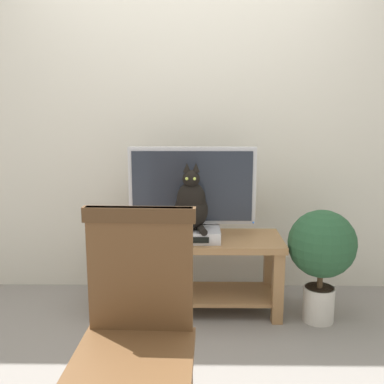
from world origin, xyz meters
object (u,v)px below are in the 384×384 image
(wooden_chair, at_px, (137,322))
(media_box, at_px, (191,234))
(tv, at_px, (192,189))
(cat, at_px, (191,205))
(tv_stand, at_px, (192,261))
(book_stack, at_px, (130,233))
(potted_plant, at_px, (322,250))

(wooden_chair, bearing_deg, media_box, 81.28)
(tv, xyz_separation_m, cat, (-0.00, -0.13, -0.07))
(tv_stand, height_order, media_box, media_box)
(cat, relative_size, book_stack, 1.75)
(tv_stand, bearing_deg, media_box, -95.88)
(book_stack, bearing_deg, wooden_chair, -80.35)
(book_stack, bearing_deg, media_box, -5.64)
(cat, xyz_separation_m, book_stack, (-0.41, 0.05, -0.21))
(potted_plant, bearing_deg, book_stack, 173.53)
(tv, distance_m, book_stack, 0.51)
(media_box, distance_m, wooden_chair, 1.27)
(wooden_chair, relative_size, book_stack, 3.96)
(tv, height_order, media_box, tv)
(media_box, xyz_separation_m, wooden_chair, (-0.19, -1.25, 0.02))
(cat, bearing_deg, media_box, 95.16)
(media_box, bearing_deg, book_stack, 174.36)
(tv_stand, height_order, book_stack, book_stack)
(book_stack, bearing_deg, potted_plant, -6.47)
(tv_stand, distance_m, cat, 0.41)
(tv, height_order, book_stack, tv)
(cat, xyz_separation_m, wooden_chair, (-0.19, -1.24, -0.19))
(media_box, distance_m, cat, 0.20)
(media_box, height_order, wooden_chair, wooden_chair)
(tv, relative_size, media_box, 2.24)
(media_box, bearing_deg, wooden_chair, -98.72)
(tv, bearing_deg, book_stack, -169.27)
(tv, xyz_separation_m, wooden_chair, (-0.20, -1.37, -0.26))
(tv_stand, bearing_deg, cat, -93.70)
(tv, distance_m, potted_plant, 0.93)
(media_box, relative_size, potted_plant, 0.51)
(tv, bearing_deg, wooden_chair, -98.18)
(cat, distance_m, wooden_chair, 1.27)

